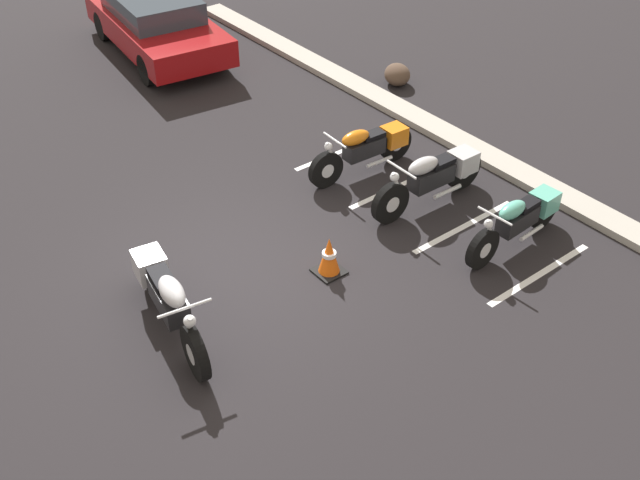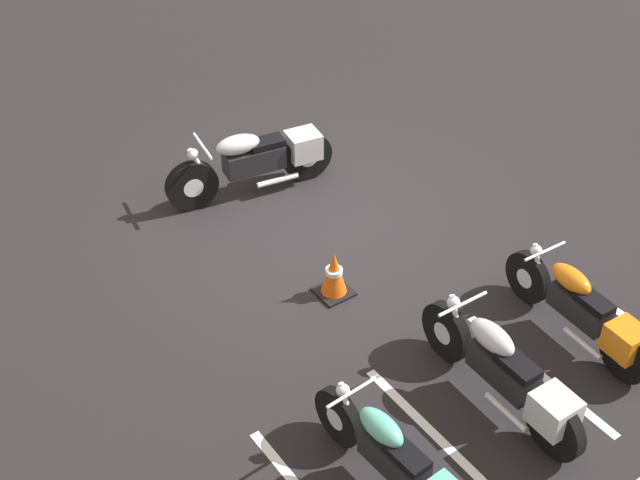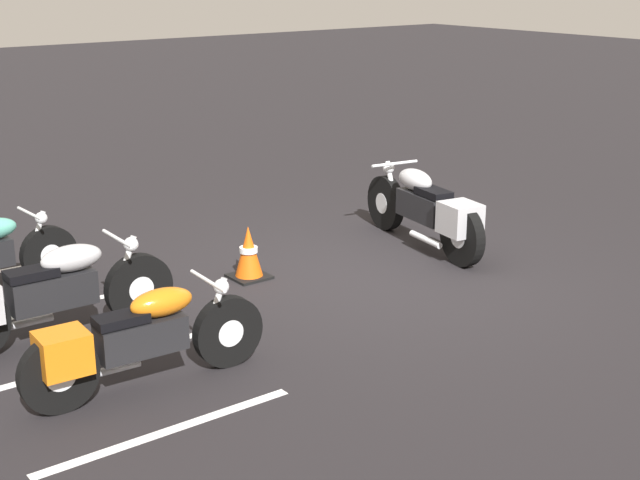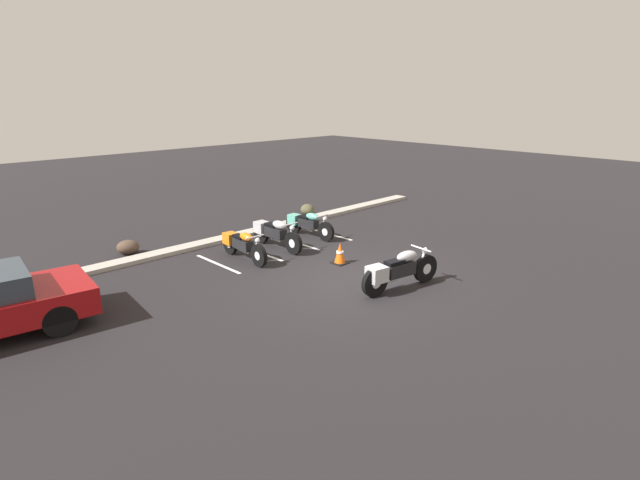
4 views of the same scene
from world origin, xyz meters
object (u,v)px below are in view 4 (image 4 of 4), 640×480
at_px(parked_bike_1, 274,232).
at_px(motorcycle_silver_featured, 398,270).
at_px(parked_bike_2, 307,223).
at_px(landscape_rock_0, 128,247).
at_px(parked_bike_0, 242,244).
at_px(landscape_rock_1, 308,210).
at_px(traffic_cone, 340,254).

bearing_deg(parked_bike_1, motorcycle_silver_featured, 0.56).
relative_size(motorcycle_silver_featured, parked_bike_1, 1.04).
xyz_separation_m(parked_bike_2, landscape_rock_0, (-5.01, 2.26, -0.22)).
bearing_deg(parked_bike_0, parked_bike_2, 101.03).
bearing_deg(parked_bike_0, landscape_rock_1, 120.15).
bearing_deg(traffic_cone, landscape_rock_1, 56.22).
bearing_deg(landscape_rock_1, parked_bike_2, -133.21).
relative_size(parked_bike_2, landscape_rock_1, 3.28).
distance_m(landscape_rock_0, landscape_rock_1, 6.98).
distance_m(parked_bike_1, landscape_rock_1, 4.20).
bearing_deg(parked_bike_0, traffic_cone, 41.03).
distance_m(motorcycle_silver_featured, landscape_rock_0, 7.91).
xyz_separation_m(motorcycle_silver_featured, parked_bike_1, (0.05, 4.67, -0.02)).
height_order(parked_bike_0, landscape_rock_1, parked_bike_0).
xyz_separation_m(parked_bike_1, parked_bike_2, (1.54, 0.20, -0.04)).
distance_m(parked_bike_1, landscape_rock_0, 4.26).
relative_size(parked_bike_1, landscape_rock_1, 3.56).
xyz_separation_m(landscape_rock_0, traffic_cone, (3.84, -4.85, 0.06)).
xyz_separation_m(motorcycle_silver_featured, parked_bike_0, (-1.30, 4.46, -0.05)).
relative_size(motorcycle_silver_featured, landscape_rock_0, 3.70).
bearing_deg(parked_bike_1, landscape_rock_1, 124.34).
relative_size(parked_bike_1, parked_bike_2, 1.08).
distance_m(parked_bike_2, traffic_cone, 2.85).
distance_m(landscape_rock_1, traffic_cone, 5.64).
bearing_deg(traffic_cone, landscape_rock_0, 128.35).
bearing_deg(landscape_rock_1, parked_bike_1, -146.79).
xyz_separation_m(motorcycle_silver_featured, landscape_rock_1, (3.55, 6.96, -0.28)).
height_order(landscape_rock_1, traffic_cone, traffic_cone).
height_order(landscape_rock_0, landscape_rock_1, landscape_rock_1).
xyz_separation_m(landscape_rock_1, traffic_cone, (-3.14, -4.69, 0.06)).
relative_size(landscape_rock_0, traffic_cone, 1.07).
bearing_deg(motorcycle_silver_featured, landscape_rock_0, 125.18).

